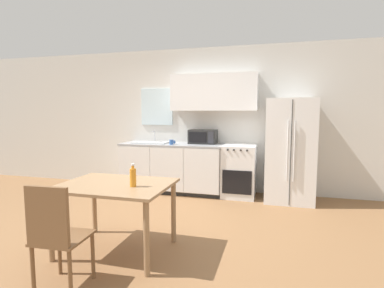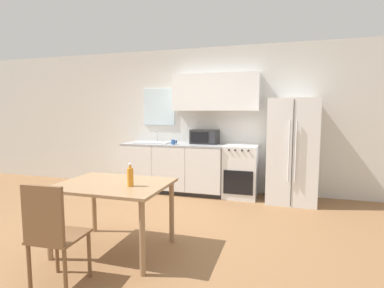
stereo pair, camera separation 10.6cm
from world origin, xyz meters
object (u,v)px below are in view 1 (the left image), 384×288
at_px(coffee_mug, 172,142).
at_px(dining_table, 116,193).
at_px(microwave, 203,137).
at_px(dining_chair_near, 55,231).
at_px(refrigerator, 290,150).
at_px(drink_bottle, 133,177).
at_px(oven_range, 239,171).

distance_m(coffee_mug, dining_table, 2.34).
xyz_separation_m(microwave, dining_chair_near, (-0.43, -3.43, -0.51)).
xyz_separation_m(refrigerator, dining_chair_near, (-1.97, -3.26, -0.33)).
xyz_separation_m(coffee_mug, drink_bottle, (0.40, -2.37, -0.11)).
xyz_separation_m(dining_table, drink_bottle, (0.24, -0.06, 0.20)).
relative_size(coffee_mug, dining_chair_near, 0.12).
bearing_deg(dining_chair_near, oven_range, 67.90).
bearing_deg(drink_bottle, oven_range, 72.66).
bearing_deg(oven_range, refrigerator, -3.02).
distance_m(dining_chair_near, drink_bottle, 0.88).
relative_size(refrigerator, dining_table, 1.48).
bearing_deg(coffee_mug, dining_table, -85.90).
relative_size(oven_range, dining_table, 0.79).
distance_m(dining_table, dining_chair_near, 0.83).
bearing_deg(drink_bottle, microwave, 87.85).
height_order(refrigerator, dining_table, refrigerator).
bearing_deg(drink_bottle, refrigerator, 56.81).
relative_size(oven_range, dining_chair_near, 0.99).
bearing_deg(dining_table, refrigerator, 52.44).
distance_m(refrigerator, dining_chair_near, 3.82).
bearing_deg(refrigerator, drink_bottle, -123.19).
relative_size(refrigerator, coffee_mug, 15.91).
bearing_deg(dining_table, dining_chair_near, -96.25).
bearing_deg(dining_chair_near, refrigerator, 55.59).
bearing_deg(drink_bottle, dining_chair_near, -113.52).
height_order(oven_range, microwave, microwave).
distance_m(microwave, dining_chair_near, 3.50).
relative_size(refrigerator, microwave, 3.40).
bearing_deg(dining_chair_near, dining_table, 80.45).
xyz_separation_m(refrigerator, dining_table, (-1.88, -2.44, -0.22)).
relative_size(dining_table, dining_chair_near, 1.25).
bearing_deg(coffee_mug, drink_bottle, -80.33).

